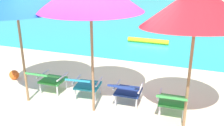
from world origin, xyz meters
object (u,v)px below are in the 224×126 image
lounge_chair_far_left (48,78)px  lounge_chair_near_left (85,83)px  swim_buoy (148,41)px  beach_ball (14,75)px  beach_umbrella_right (197,6)px  lounge_chair_near_right (126,90)px  lounge_chair_far_right (173,100)px

lounge_chair_far_left → lounge_chair_near_left: size_ratio=0.96×
swim_buoy → beach_ball: size_ratio=6.46×
lounge_chair_near_left → beach_umbrella_right: (2.10, -0.31, 1.77)m
beach_umbrella_right → lounge_chair_far_left: bearing=174.5°
lounge_chair_near_left → lounge_chair_near_right: same height
swim_buoy → lounge_chair_near_right: 5.01m
lounge_chair_far_left → beach_umbrella_right: (3.01, -0.29, 1.77)m
lounge_chair_near_right → beach_umbrella_right: size_ratio=0.35×
lounge_chair_far_left → lounge_chair_near_left: (0.90, 0.02, 0.00)m
lounge_chair_near_right → beach_umbrella_right: 2.16m
lounge_chair_near_left → lounge_chair_near_right: 0.92m
beach_umbrella_right → beach_ball: (-4.35, 0.70, -2.05)m
lounge_chair_far_right → beach_ball: bearing=173.2°
lounge_chair_near_right → swim_buoy: bearing=97.2°
beach_umbrella_right → beach_ball: size_ratio=10.29×
swim_buoy → lounge_chair_near_right: (0.62, -4.96, 0.31)m
swim_buoy → beach_umbrella_right: bearing=-71.1°
lounge_chair_far_left → lounge_chair_near_right: (1.82, 0.04, 0.00)m
lounge_chair_far_left → lounge_chair_far_right: same height
lounge_chair_far_right → beach_ball: lounge_chair_far_right is taller
lounge_chair_near_left → lounge_chair_near_right: bearing=1.3°
beach_ball → lounge_chair_near_left: bearing=-10.0°
lounge_chair_near_left → beach_umbrella_right: 2.77m
lounge_chair_far_left → beach_ball: lounge_chair_far_left is taller
lounge_chair_far_right → beach_umbrella_right: 1.80m
swim_buoy → lounge_chair_near_left: lounge_chair_near_left is taller
lounge_chair_far_left → lounge_chair_far_right: 2.76m
lounge_chair_far_left → lounge_chair_far_right: (2.76, -0.08, 0.00)m
beach_ball → swim_buoy: bearing=61.1°
swim_buoy → lounge_chair_near_right: size_ratio=1.78×
lounge_chair_near_right → beach_ball: 3.19m
swim_buoy → lounge_chair_far_right: size_ratio=1.79×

